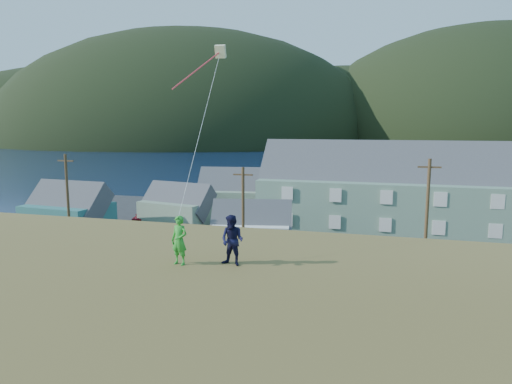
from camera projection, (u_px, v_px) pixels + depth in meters
The scene contains 16 objects.
ground at pixel (264, 282), 35.20m from camera, with size 900.00×900.00×0.00m, color #0A1638.
grass_strip at pixel (258, 290), 33.29m from camera, with size 110.00×8.00×0.10m, color #4C3D19.
waterfront_lot at pixel (301, 232), 51.42m from camera, with size 72.00×36.00×0.12m, color #28282B.
wharf at pixel (289, 196), 74.87m from camera, with size 26.00×14.00×0.90m, color gray.
far_shore at pixel (370, 139), 350.00m from camera, with size 900.00×320.00×2.00m, color black.
far_hills at pixel (425, 140), 292.28m from camera, with size 760.00×265.00×143.00m.
lodge at pixel (425, 193), 48.89m from camera, with size 35.57×10.43×12.46m.
shed_teal at pixel (68, 210), 50.85m from camera, with size 9.42×7.03×7.03m.
shed_palegreen_near at pixel (178, 206), 54.66m from camera, with size 9.44×6.91×6.19m.
shed_white at pixel (252, 228), 43.10m from camera, with size 8.32×6.30×5.99m.
shed_palegreen_far at pixel (243, 194), 59.56m from camera, with size 12.42×8.10×7.86m.
utility_poles at pixel (234, 216), 36.70m from camera, with size 30.41×0.24×9.53m.
parked_cars at pixel (231, 215), 56.98m from camera, with size 22.71×13.49×1.58m.
kite_flyer_green at pixel (179, 240), 15.80m from camera, with size 0.63×0.41×1.72m, color green.
kite_flyer_navy at pixel (232, 240), 15.71m from camera, with size 0.86×0.67×1.76m, color black.
kite_rig at pixel (217, 56), 20.09m from camera, with size 0.88×3.09×8.54m.
Camera 1 is at (8.27, -32.78, 12.03)m, focal length 32.00 mm.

